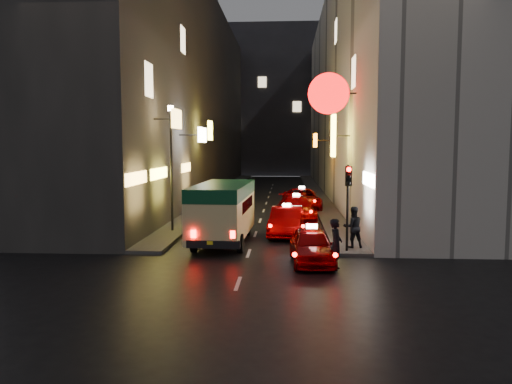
% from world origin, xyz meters
% --- Properties ---
extents(ground, '(120.00, 120.00, 0.00)m').
position_xyz_m(ground, '(0.00, 0.00, 0.00)').
color(ground, black).
rests_on(ground, ground).
extents(building_left, '(7.51, 52.00, 18.00)m').
position_xyz_m(building_left, '(-8.00, 34.00, 9.00)').
color(building_left, '#3A3735').
rests_on(building_left, ground).
extents(building_right, '(8.41, 52.00, 18.00)m').
position_xyz_m(building_right, '(8.00, 33.99, 9.00)').
color(building_right, '#BCB5AC').
rests_on(building_right, ground).
extents(building_far, '(30.00, 10.00, 22.00)m').
position_xyz_m(building_far, '(0.00, 66.00, 11.00)').
color(building_far, '#313136').
rests_on(building_far, ground).
extents(sidewalk_left, '(1.50, 52.00, 0.15)m').
position_xyz_m(sidewalk_left, '(-4.25, 34.00, 0.07)').
color(sidewalk_left, '#454340').
rests_on(sidewalk_left, ground).
extents(sidewalk_right, '(1.50, 52.00, 0.15)m').
position_xyz_m(sidewalk_right, '(4.25, 34.00, 0.07)').
color(sidewalk_right, '#454340').
rests_on(sidewalk_right, ground).
extents(minibus, '(2.46, 6.35, 2.69)m').
position_xyz_m(minibus, '(-1.32, 10.64, 1.70)').
color(minibus, '#CBC47F').
rests_on(minibus, ground).
extents(taxi_near, '(2.22, 4.89, 1.69)m').
position_xyz_m(taxi_near, '(2.50, 7.02, 0.76)').
color(taxi_near, '#890002').
rests_on(taxi_near, ground).
extents(taxi_second, '(2.55, 5.35, 1.82)m').
position_xyz_m(taxi_second, '(1.56, 12.75, 0.83)').
color(taxi_second, '#890002').
rests_on(taxi_second, ground).
extents(taxi_third, '(2.61, 5.49, 1.87)m').
position_xyz_m(taxi_third, '(2.12, 17.55, 0.85)').
color(taxi_third, '#890002').
rests_on(taxi_third, ground).
extents(taxi_far, '(2.54, 5.50, 1.88)m').
position_xyz_m(taxi_far, '(2.59, 22.71, 0.85)').
color(taxi_far, '#890002').
rests_on(taxi_far, ground).
extents(pedestrian_crossing, '(0.60, 0.77, 2.07)m').
position_xyz_m(pedestrian_crossing, '(3.30, 6.03, 1.04)').
color(pedestrian_crossing, black).
rests_on(pedestrian_crossing, ground).
extents(pedestrian_sidewalk, '(0.82, 0.60, 1.96)m').
position_xyz_m(pedestrian_sidewalk, '(4.32, 9.25, 1.13)').
color(pedestrian_sidewalk, black).
rests_on(pedestrian_sidewalk, sidewalk_right).
extents(traffic_light, '(0.26, 0.43, 3.50)m').
position_xyz_m(traffic_light, '(4.00, 8.47, 2.69)').
color(traffic_light, black).
rests_on(traffic_light, sidewalk_right).
extents(lamp_post, '(0.28, 0.28, 6.22)m').
position_xyz_m(lamp_post, '(-4.20, 13.00, 3.72)').
color(lamp_post, black).
rests_on(lamp_post, sidewalk_left).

